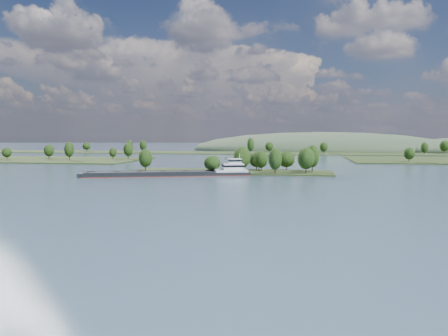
# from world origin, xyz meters

# --- Properties ---
(ground) EXTENTS (1800.00, 1800.00, 0.00)m
(ground) POSITION_xyz_m (0.00, 120.00, 0.00)
(ground) COLOR #3B5066
(ground) RESTS_ON ground
(tree_island) EXTENTS (100.00, 32.12, 14.38)m
(tree_island) POSITION_xyz_m (8.06, 178.77, 4.07)
(tree_island) COLOR #243316
(tree_island) RESTS_ON ground
(back_shoreline) EXTENTS (900.00, 60.00, 16.48)m
(back_shoreline) POSITION_xyz_m (7.42, 399.75, 0.66)
(back_shoreline) COLOR #243316
(back_shoreline) RESTS_ON ground
(hill_west) EXTENTS (320.00, 160.00, 44.00)m
(hill_west) POSITION_xyz_m (60.00, 500.00, 0.00)
(hill_west) COLOR #394B34
(hill_west) RESTS_ON ground
(cargo_barge) EXTENTS (76.46, 32.97, 10.48)m
(cargo_barge) POSITION_xyz_m (-21.25, 157.76, 1.32)
(cargo_barge) COLOR black
(cargo_barge) RESTS_ON ground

